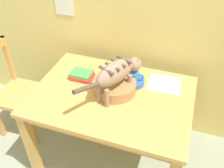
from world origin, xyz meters
TOP-DOWN VIEW (x-y plane):
  - wall_rear at (-0.00, 2.01)m, footprint 5.15×0.11m
  - dining_table at (0.03, 1.41)m, footprint 1.22×0.88m
  - cat at (0.07, 1.42)m, footprint 0.32×0.60m
  - saucer_bowl at (0.15, 1.59)m, footprint 0.19×0.19m
  - coffee_mug at (0.15, 1.59)m, footprint 0.13×0.09m
  - magazine at (0.39, 1.66)m, footprint 0.27×0.25m
  - book_stack at (-0.27, 1.52)m, footprint 0.19×0.15m
  - wicker_basket at (0.04, 1.45)m, footprint 0.33×0.33m
  - wooden_chair_near at (-0.96, 1.46)m, footprint 0.44×0.44m

SIDE VIEW (x-z plane):
  - wooden_chair_near at x=-0.96m, z-range -0.01..0.92m
  - dining_table at x=0.03m, z-range 0.28..1.04m
  - magazine at x=0.39m, z-range 0.75..0.76m
  - saucer_bowl at x=0.15m, z-range 0.75..0.79m
  - book_stack at x=-0.27m, z-range 0.75..0.81m
  - wicker_basket at x=0.04m, z-range 0.75..0.84m
  - coffee_mug at x=0.15m, z-range 0.79..0.87m
  - cat at x=0.07m, z-range 0.81..1.11m
  - wall_rear at x=0.00m, z-range 0.00..2.50m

